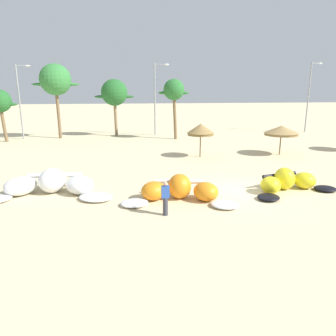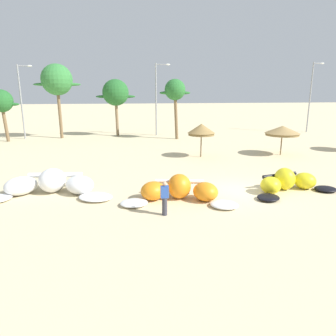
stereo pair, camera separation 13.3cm
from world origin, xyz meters
name	(u,v)px [view 1 (the left image)]	position (x,y,z in m)	size (l,w,h in m)	color
ground_plane	(239,191)	(0.00, 0.00, 0.00)	(260.00, 260.00, 0.00)	beige
kite_far_left	(50,185)	(-10.57, 1.06, 0.51)	(7.49, 3.75, 1.34)	white
kite_left	(180,191)	(-3.68, -1.03, 0.50)	(6.10, 3.45, 1.31)	white
kite_left_of_center	(288,182)	(2.77, -0.45, 0.49)	(5.45, 3.16, 1.29)	black
beach_umbrella_near_van	(201,129)	(0.22, 9.54, 2.39)	(2.34, 2.34, 2.88)	brown
beach_umbrella_middle	(281,130)	(7.56, 9.38, 2.19)	(3.04, 3.04, 2.61)	brown
person_near_kites	(165,198)	(-4.72, -2.95, 0.82)	(0.36, 0.24, 1.62)	#383842
palm_leftmost	(0,102)	(-19.59, 21.18, 4.44)	(3.77, 2.51, 5.79)	brown
palm_left	(55,80)	(-13.82, 22.99, 6.81)	(5.43, 3.62, 8.70)	brown
palm_left_of_gap	(114,93)	(-7.10, 23.91, 5.34)	(4.88, 3.25, 7.04)	#7F6647
palm_center_left	(174,91)	(-0.24, 20.19, 5.59)	(3.63, 2.42, 6.96)	brown
lamppost_west	(20,98)	(-17.88, 22.95, 4.79)	(1.70, 0.24, 8.53)	gray
lamppost_west_center	(156,96)	(-1.89, 23.77, 5.02)	(1.90, 0.24, 8.94)	gray
lamppost_east_center	(309,94)	(19.21, 23.76, 5.19)	(1.62, 0.24, 9.33)	gray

